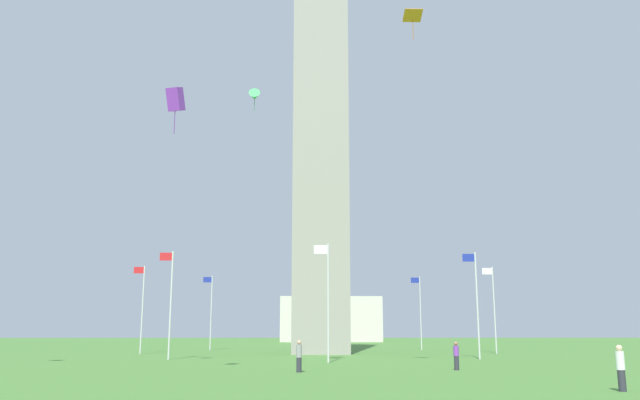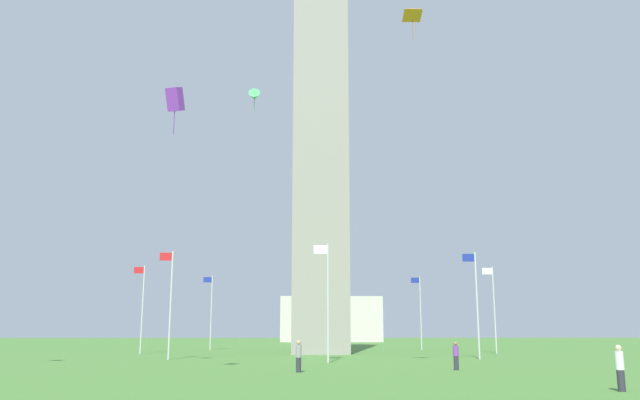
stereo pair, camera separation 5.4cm
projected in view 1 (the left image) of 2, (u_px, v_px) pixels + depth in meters
The scene contains 17 objects.
ground_plane at pixel (320, 354), 63.47m from camera, with size 260.00×260.00×0.00m, color #477A33.
obelisk_monument at pixel (320, 105), 68.51m from camera, with size 5.63×5.63×51.21m.
flagpole_n at pixel (142, 305), 63.81m from camera, with size 1.12×0.14×8.59m.
flagpole_ne at pixel (170, 300), 51.85m from camera, with size 1.12×0.14×8.59m.
flagpole_e at pixel (327, 297), 47.25m from camera, with size 1.12×0.14×8.59m.
flagpole_se at pixel (476, 300), 52.68m from camera, with size 1.12×0.14×8.59m.
flagpole_s at pixel (494, 306), 64.98m from camera, with size 1.12×0.14×8.59m.
flagpole_sw at pixel (420, 309), 76.93m from camera, with size 1.12×0.14×8.59m.
flagpole_w at pixel (315, 311), 81.54m from camera, with size 1.12×0.14×8.59m.
flagpole_nw at pixel (211, 309), 76.10m from camera, with size 1.12×0.14×8.59m.
person_purple_shirt at pixel (456, 356), 37.90m from camera, with size 0.32×0.32×1.63m.
person_white_shirt at pixel (621, 368), 24.85m from camera, with size 0.32×0.32×1.74m.
person_gray_shirt at pixel (299, 356), 35.98m from camera, with size 0.32×0.32×1.75m.
kite_orange_diamond at pixel (413, 16), 41.25m from camera, with size 1.17×1.13×1.81m.
kite_purple_box at pixel (176, 99), 35.43m from camera, with size 1.00×1.25×2.68m.
kite_green_delta at pixel (255, 96), 54.81m from camera, with size 0.96×1.16×1.91m.
distant_building at pixel (329, 320), 132.90m from camera, with size 19.76×17.89×8.70m.
Camera 1 is at (2.23, 65.16, 2.31)m, focal length 36.41 mm.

